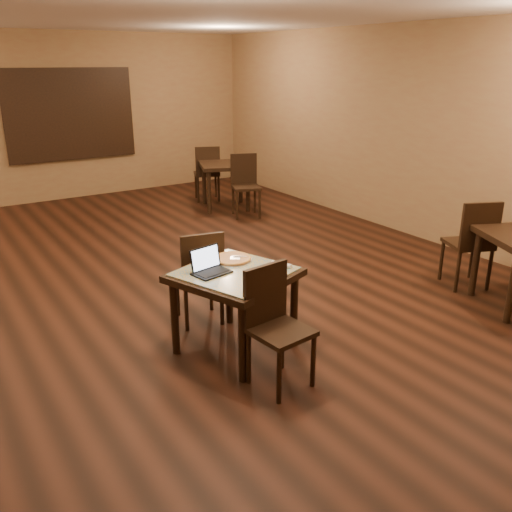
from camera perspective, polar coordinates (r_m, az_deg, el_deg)
ground at (r=6.41m, az=-9.93°, el=-3.25°), size 10.00×10.00×0.00m
wall_back at (r=10.74m, az=-21.60°, el=13.28°), size 8.00×0.02×3.00m
wall_right at (r=8.36m, az=15.91°, el=12.38°), size 0.02×10.00×3.00m
ceiling at (r=5.93m, az=-11.80°, el=24.49°), size 8.00×10.00×0.02m
mural at (r=10.82m, az=-18.95°, el=13.89°), size 2.34×0.05×1.64m
tiled_table at (r=4.75m, az=-2.25°, el=-2.73°), size 1.18×1.18×0.76m
chair_main_near at (r=4.32m, az=1.91°, el=-6.65°), size 0.47×0.47×0.99m
chair_main_far at (r=5.28m, az=-5.86°, el=-1.74°), size 0.50×0.50×0.97m
laptop at (r=4.68m, az=-5.00°, el=-1.05°), size 0.34×0.29×0.21m
plate at (r=4.68m, az=1.19°, el=-1.61°), size 0.27×0.27×0.01m
pizza_slice at (r=4.67m, az=1.19°, el=-1.44°), size 0.26×0.26×0.02m
pizza_pan at (r=4.96m, az=-2.51°, el=-0.40°), size 0.36×0.36×0.01m
pizza_whole at (r=4.95m, az=-2.52°, el=-0.25°), size 0.35×0.35×0.02m
spatula at (r=4.94m, az=-2.20°, el=-0.18°), size 0.23×0.21×0.01m
napkin_roll at (r=4.80m, az=2.69°, el=-0.89°), size 0.12×0.19×0.04m
other_table_a at (r=9.64m, az=-3.27°, el=8.92°), size 1.09×1.09×0.79m
other_table_a_chair_near at (r=9.16m, az=-1.17°, el=7.87°), size 0.57×0.57×1.03m
other_table_a_chair_far at (r=10.15m, az=-5.16°, el=8.98°), size 0.57×0.57×1.03m
other_table_c_chair_far at (r=6.57m, az=21.87°, el=1.63°), size 0.60×0.60×1.04m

